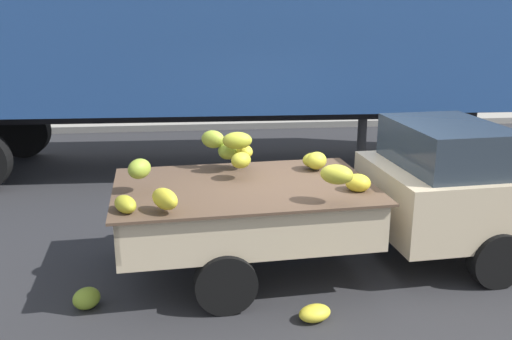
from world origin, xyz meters
The scene contains 6 objects.
ground centered at (0.00, 0.00, 0.00)m, with size 220.00×220.00×0.00m, color #28282B.
curb_strip centered at (0.00, 8.26, 0.08)m, with size 80.00×0.80×0.16m, color gray.
pickup_truck centered at (1.22, -0.07, 0.89)m, with size 5.24×2.22×1.70m.
semi_trailer centered at (-1.44, 4.36, 2.54)m, with size 12.07×2.91×3.95m.
fallen_banana_bunch_near_tailgate centered at (-2.50, -0.87, 0.11)m, with size 0.29×0.26×0.22m, color olive.
fallen_banana_bunch_by_wheel centered at (-0.20, -1.36, 0.08)m, with size 0.34×0.24×0.16m, color yellow.
Camera 1 is at (-1.31, -6.19, 2.99)m, focal length 39.05 mm.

